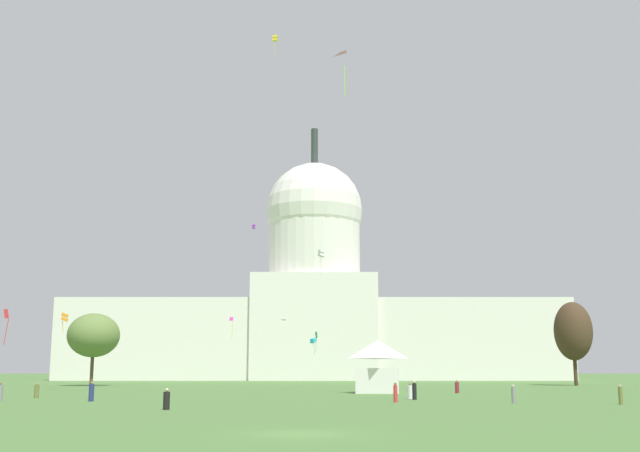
% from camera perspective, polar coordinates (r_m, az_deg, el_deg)
% --- Properties ---
extents(ground_plane, '(800.00, 800.00, 0.00)m').
position_cam_1_polar(ground_plane, '(36.25, -1.61, -15.00)').
color(ground_plane, '#4C7538').
extents(capitol_building, '(124.19, 25.55, 65.07)m').
position_cam_1_polar(capitol_building, '(197.57, -0.62, -6.10)').
color(capitol_building, silver).
rests_on(capitol_building, ground_plane).
extents(event_tent, '(5.89, 7.06, 6.27)m').
position_cam_1_polar(event_tent, '(94.76, 4.05, -10.22)').
color(event_tent, white).
rests_on(event_tent, ground_plane).
extents(tree_east_near, '(8.52, 8.75, 14.14)m').
position_cam_1_polar(tree_east_near, '(140.85, 17.88, -7.36)').
color(tree_east_near, '#42301E').
rests_on(tree_east_near, ground_plane).
extents(tree_west_near, '(11.53, 11.70, 12.01)m').
position_cam_1_polar(tree_west_near, '(136.88, -16.47, -7.70)').
color(tree_west_near, brown).
rests_on(tree_west_near, ground_plane).
extents(person_olive_aisle_center, '(0.36, 0.36, 1.60)m').
position_cam_1_polar(person_olive_aisle_center, '(68.98, 20.98, -11.52)').
color(person_olive_aisle_center, olive).
rests_on(person_olive_aisle_center, ground_plane).
extents(person_black_deep_crowd, '(0.66, 0.66, 1.51)m').
position_cam_1_polar(person_black_deep_crowd, '(57.65, -11.40, -12.42)').
color(person_black_deep_crowd, black).
rests_on(person_black_deep_crowd, ground_plane).
extents(person_grey_back_left, '(0.39, 0.39, 1.55)m').
position_cam_1_polar(person_grey_back_left, '(69.30, 13.81, -11.91)').
color(person_grey_back_left, gray).
rests_on(person_grey_back_left, ground_plane).
extents(person_black_edge_west, '(0.46, 0.46, 1.75)m').
position_cam_1_polar(person_black_edge_west, '(74.91, 6.74, -11.94)').
color(person_black_edge_west, black).
rests_on(person_black_edge_west, ground_plane).
extents(person_navy_near_tree_east, '(0.61, 0.61, 1.73)m').
position_cam_1_polar(person_navy_near_tree_east, '(73.59, -16.63, -11.62)').
color(person_navy_near_tree_east, navy).
rests_on(person_navy_near_tree_east, ground_plane).
extents(person_red_edge_east, '(0.42, 0.42, 1.69)m').
position_cam_1_polar(person_red_edge_east, '(69.06, 5.36, -12.11)').
color(person_red_edge_east, red).
rests_on(person_red_edge_east, ground_plane).
extents(person_white_mid_left, '(0.63, 0.63, 1.52)m').
position_cam_1_polar(person_white_mid_left, '(76.70, 6.42, -11.99)').
color(person_white_mid_left, silver).
rests_on(person_white_mid_left, ground_plane).
extents(person_maroon_front_right, '(0.63, 0.63, 1.53)m').
position_cam_1_polar(person_maroon_front_right, '(94.95, 9.82, -11.59)').
color(person_maroon_front_right, maroon).
rests_on(person_maroon_front_right, ground_plane).
extents(person_olive_mid_right, '(0.60, 0.60, 1.47)m').
position_cam_1_polar(person_olive_mid_right, '(83.32, -20.27, -11.32)').
color(person_olive_mid_right, olive).
rests_on(person_olive_mid_right, ground_plane).
extents(kite_yellow_high, '(0.91, 0.88, 3.43)m').
position_cam_1_polar(kite_yellow_high, '(134.38, -3.50, 13.56)').
color(kite_yellow_high, yellow).
extents(kite_green_low, '(0.60, 1.16, 4.66)m').
position_cam_1_polar(kite_green_low, '(175.50, -0.47, -8.10)').
color(kite_green_low, green).
extents(kite_white_mid, '(1.10, 1.06, 4.03)m').
position_cam_1_polar(kite_white_mid, '(106.10, -0.08, -2.04)').
color(kite_white_mid, white).
extents(kite_pink_mid, '(1.43, 1.57, 3.82)m').
position_cam_1_polar(kite_pink_mid, '(69.11, 1.77, 12.05)').
color(kite_pink_mid, pink).
extents(kite_orange_low, '(1.13, 1.07, 2.75)m').
position_cam_1_polar(kite_orange_low, '(110.50, -18.42, -6.37)').
color(kite_orange_low, orange).
extents(kite_red_low, '(0.50, 0.81, 3.88)m').
position_cam_1_polar(kite_red_low, '(90.99, -22.23, -6.26)').
color(kite_red_low, red).
extents(kite_cyan_low, '(1.30, 1.31, 3.37)m').
position_cam_1_polar(kite_cyan_low, '(155.53, -0.70, -8.41)').
color(kite_cyan_low, '#33BCDB').
extents(kite_violet_mid, '(0.92, 0.88, 1.00)m').
position_cam_1_polar(kite_violet_mid, '(166.24, -5.07, -0.04)').
color(kite_violet_mid, purple).
extents(kite_magenta_low, '(0.75, 0.46, 4.09)m').
position_cam_1_polar(kite_magenta_low, '(145.44, -6.70, -7.09)').
color(kite_magenta_low, '#D1339E').
extents(kite_black_low, '(1.39, 1.34, 0.14)m').
position_cam_1_polar(kite_black_low, '(164.18, -2.75, -7.00)').
color(kite_black_low, black).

